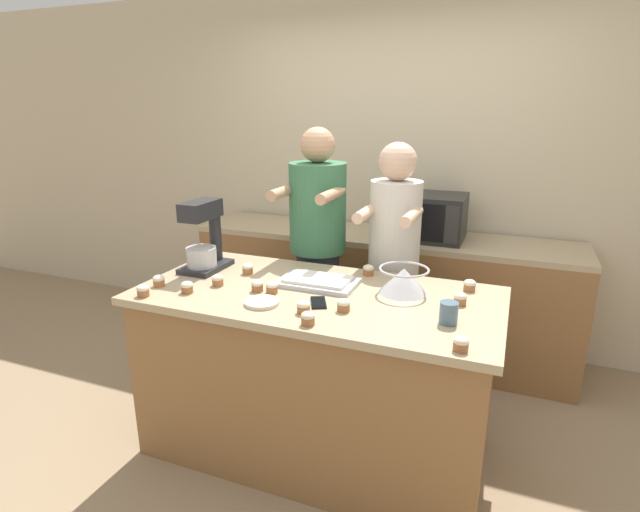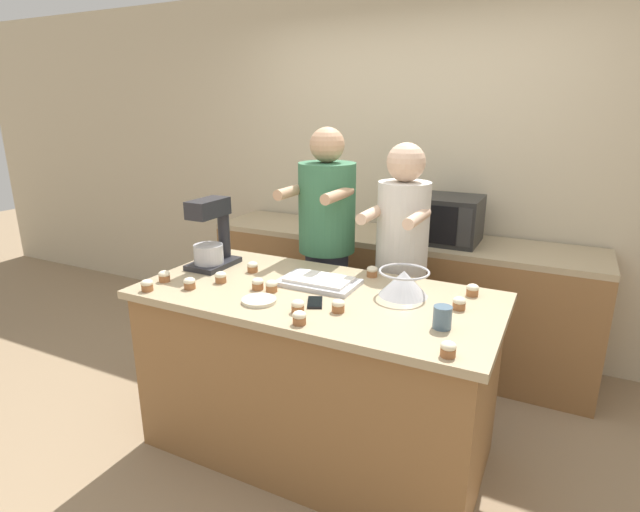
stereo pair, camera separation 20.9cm
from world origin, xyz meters
TOP-DOWN VIEW (x-y plane):
  - ground_plane at (0.00, 0.00)m, footprint 16.00×16.00m
  - back_wall at (0.00, 1.63)m, footprint 10.00×0.06m
  - island_counter at (0.00, 0.00)m, footprint 1.83×0.89m
  - back_counter at (0.00, 1.28)m, footprint 2.80×0.60m
  - person_left at (-0.26, 0.66)m, footprint 0.37×0.52m
  - person_right at (0.24, 0.66)m, footprint 0.33×0.49m
  - stand_mixer at (-0.74, 0.11)m, footprint 0.20×0.30m
  - mixing_bowl at (0.41, 0.16)m, footprint 0.25×0.25m
  - baking_tray at (-0.04, 0.10)m, footprint 0.41×0.25m
  - microwave_oven at (0.36, 1.28)m, footprint 0.44×0.40m
  - cell_phone at (0.06, -0.14)m, footprint 0.13×0.16m
  - drinking_glass at (0.67, -0.14)m, footprint 0.08×0.08m
  - small_plate at (-0.18, -0.24)m, footprint 0.17×0.17m
  - cupcake_0 at (-0.61, -0.25)m, footprint 0.06×0.06m
  - cupcake_1 at (-0.47, 0.12)m, footprint 0.06×0.06m
  - cupcake_2 at (0.75, -0.38)m, footprint 0.06×0.06m
  - cupcake_3 at (0.72, 0.31)m, footprint 0.06×0.06m
  - cupcake_4 at (-0.52, -0.10)m, footprint 0.06×0.06m
  - cupcake_5 at (0.17, 0.35)m, footprint 0.06×0.06m
  - cupcake_6 at (-0.78, -0.37)m, footprint 0.06×0.06m
  - cupcake_7 at (0.21, -0.18)m, footprint 0.06×0.06m
  - cupcake_8 at (-0.21, -0.09)m, footprint 0.06×0.06m
  - cupcake_9 at (0.04, -0.27)m, footprint 0.06×0.06m
  - cupcake_10 at (0.11, -0.38)m, footprint 0.06×0.06m
  - cupcake_11 at (-0.29, -0.10)m, footprint 0.06×0.06m
  - cupcake_12 at (-0.80, -0.23)m, footprint 0.06×0.06m
  - cupcake_13 at (0.70, 0.10)m, footprint 0.06×0.06m

SIDE VIEW (x-z plane):
  - ground_plane at x=0.00m, z-range 0.00..0.00m
  - back_counter at x=0.00m, z-range 0.00..0.93m
  - island_counter at x=0.00m, z-range 0.00..0.93m
  - person_right at x=0.24m, z-range 0.06..1.69m
  - person_left at x=-0.26m, z-range 0.04..1.75m
  - cell_phone at x=0.06m, z-range 0.92..0.94m
  - small_plate at x=-0.18m, z-range 0.92..0.94m
  - baking_tray at x=-0.04m, z-range 0.92..0.96m
  - cupcake_0 at x=-0.61m, z-range 0.92..0.99m
  - cupcake_1 at x=-0.47m, z-range 0.92..0.99m
  - cupcake_2 at x=0.75m, z-range 0.92..0.99m
  - cupcake_3 at x=0.72m, z-range 0.92..0.99m
  - cupcake_4 at x=-0.52m, z-range 0.92..0.99m
  - cupcake_5 at x=0.17m, z-range 0.92..0.99m
  - cupcake_6 at x=-0.78m, z-range 0.92..0.99m
  - cupcake_7 at x=0.21m, z-range 0.92..0.99m
  - cupcake_8 at x=-0.21m, z-range 0.92..0.99m
  - cupcake_9 at x=0.04m, z-range 0.92..0.99m
  - cupcake_10 at x=0.11m, z-range 0.92..0.99m
  - cupcake_11 at x=-0.29m, z-range 0.92..0.99m
  - cupcake_12 at x=-0.80m, z-range 0.92..0.99m
  - cupcake_13 at x=0.70m, z-range 0.92..0.99m
  - drinking_glass at x=0.67m, z-range 0.92..1.02m
  - mixing_bowl at x=0.41m, z-range 0.93..1.06m
  - microwave_oven at x=0.36m, z-range 0.93..1.24m
  - stand_mixer at x=-0.74m, z-range 0.90..1.30m
  - back_wall at x=0.00m, z-range 0.00..2.70m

